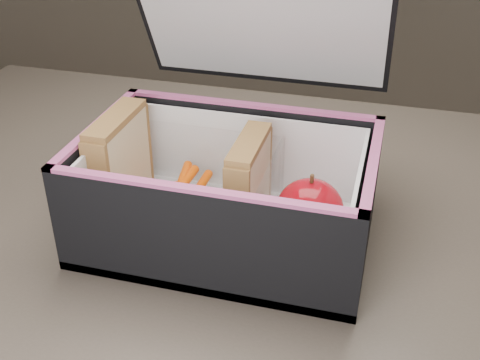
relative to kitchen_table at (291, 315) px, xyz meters
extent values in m
cube|color=brown|center=(0.00, 0.00, 0.08)|extent=(1.20, 0.80, 0.03)
cube|color=#382D26|center=(-0.55, 0.35, -0.30)|extent=(0.05, 0.05, 0.72)
cube|color=black|center=(-0.07, 0.14, 0.28)|extent=(0.28, 0.09, 0.16)
cube|color=tan|center=(-0.20, 0.01, 0.16)|extent=(0.01, 0.09, 0.10)
cube|color=#B15154|center=(-0.19, 0.01, 0.15)|extent=(0.01, 0.09, 0.09)
cube|color=tan|center=(-0.18, 0.01, 0.16)|extent=(0.01, 0.09, 0.10)
cube|color=brown|center=(-0.19, 0.01, 0.21)|extent=(0.03, 0.10, 0.01)
cube|color=tan|center=(-0.06, 0.01, 0.15)|extent=(0.01, 0.09, 0.09)
cube|color=#B15154|center=(-0.05, 0.01, 0.15)|extent=(0.01, 0.08, 0.09)
cube|color=tan|center=(-0.04, 0.01, 0.15)|extent=(0.01, 0.09, 0.09)
cube|color=brown|center=(-0.05, 0.01, 0.20)|extent=(0.02, 0.09, 0.01)
cylinder|color=#FF5900|center=(-0.13, 0.01, 0.11)|extent=(0.02, 0.08, 0.01)
cylinder|color=#FF5900|center=(-0.11, 0.03, 0.12)|extent=(0.01, 0.08, 0.01)
cylinder|color=#FF5900|center=(-0.13, 0.03, 0.14)|extent=(0.02, 0.08, 0.01)
cylinder|color=#FF5900|center=(-0.13, -0.02, 0.11)|extent=(0.02, 0.08, 0.01)
cylinder|color=#FF5900|center=(-0.14, 0.00, 0.12)|extent=(0.02, 0.08, 0.01)
cylinder|color=#FF5900|center=(-0.13, 0.02, 0.14)|extent=(0.01, 0.08, 0.01)
cylinder|color=#FF5900|center=(-0.14, 0.00, 0.11)|extent=(0.02, 0.08, 0.01)
cube|color=white|center=(0.01, 0.01, 0.11)|extent=(0.09, 0.09, 0.01)
ellipsoid|color=maroon|center=(0.01, 0.00, 0.14)|extent=(0.08, 0.08, 0.06)
cylinder|color=#483019|center=(0.01, 0.00, 0.18)|extent=(0.00, 0.01, 0.01)
camera|label=1|loc=(0.08, -0.49, 0.47)|focal=45.00mm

